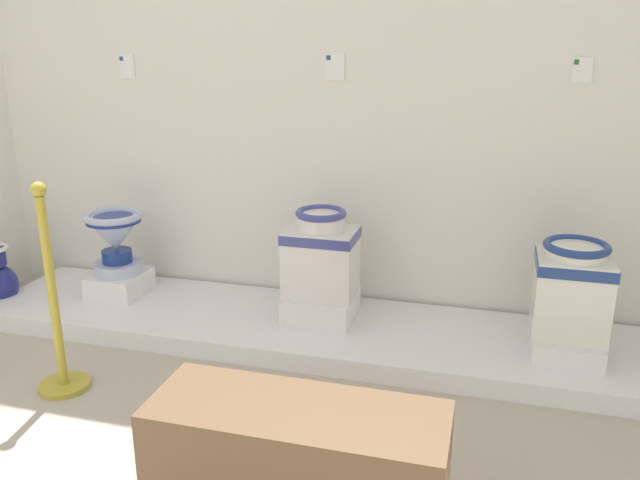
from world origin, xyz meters
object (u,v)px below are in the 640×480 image
at_px(antique_toilet_leftmost, 115,236).
at_px(antique_toilet_pale_glazed, 572,286).
at_px(plinth_block_pale_glazed, 565,342).
at_px(antique_toilet_tall_cobalt, 321,253).
at_px(info_placard_first, 127,66).
at_px(museum_bench, 297,462).
at_px(plinth_block_leftmost, 120,283).
at_px(plinth_block_tall_cobalt, 321,306).
at_px(info_placard_third, 582,70).
at_px(stanchion_post_near_left, 57,325).
at_px(info_placard_second, 335,66).

relative_size(antique_toilet_leftmost, antique_toilet_pale_glazed, 0.81).
bearing_deg(plinth_block_pale_glazed, antique_toilet_tall_cobalt, 176.77).
xyz_separation_m(info_placard_first, museum_bench, (1.52, -1.67, -1.16)).
relative_size(plinth_block_pale_glazed, museum_bench, 0.41).
relative_size(plinth_block_leftmost, plinth_block_pale_glazed, 0.80).
bearing_deg(antique_toilet_tall_cobalt, info_placard_first, 164.59).
distance_m(plinth_block_pale_glazed, info_placard_first, 2.77).
bearing_deg(plinth_block_leftmost, plinth_block_tall_cobalt, -0.76).
xyz_separation_m(plinth_block_leftmost, info_placard_third, (2.40, 0.33, 1.21)).
bearing_deg(plinth_block_pale_glazed, plinth_block_leftmost, 178.00).
xyz_separation_m(antique_toilet_leftmost, plinth_block_tall_cobalt, (1.21, -0.02, -0.28)).
bearing_deg(plinth_block_pale_glazed, stanchion_post_near_left, -160.60).
relative_size(antique_toilet_leftmost, stanchion_post_near_left, 0.38).
height_order(info_placard_second, museum_bench, info_placard_second).
bearing_deg(antique_toilet_pale_glazed, antique_toilet_tall_cobalt, 176.77).
distance_m(plinth_block_pale_glazed, stanchion_post_near_left, 2.33).
height_order(antique_toilet_pale_glazed, museum_bench, antique_toilet_pale_glazed).
height_order(antique_toilet_leftmost, museum_bench, antique_toilet_leftmost).
distance_m(antique_toilet_pale_glazed, museum_bench, 1.59).
height_order(antique_toilet_leftmost, plinth_block_tall_cobalt, antique_toilet_leftmost).
height_order(info_placard_first, info_placard_second, info_placard_second).
xyz_separation_m(antique_toilet_leftmost, info_placard_second, (1.19, 0.33, 0.93)).
bearing_deg(info_placard_first, plinth_block_tall_cobalt, -15.41).
bearing_deg(museum_bench, stanchion_post_near_left, 158.64).
relative_size(plinth_block_tall_cobalt, antique_toilet_pale_glazed, 0.80).
bearing_deg(antique_toilet_leftmost, info_placard_second, 15.32).
relative_size(plinth_block_pale_glazed, info_placard_third, 3.35).
height_order(info_placard_second, stanchion_post_near_left, info_placard_second).
distance_m(info_placard_first, stanchion_post_near_left, 1.60).
xyz_separation_m(antique_toilet_leftmost, museum_bench, (1.49, -1.35, -0.25)).
xyz_separation_m(antique_toilet_leftmost, stanchion_post_near_left, (0.23, -0.86, -0.14)).
height_order(antique_toilet_leftmost, plinth_block_pale_glazed, antique_toilet_leftmost).
bearing_deg(stanchion_post_near_left, antique_toilet_pale_glazed, 19.40).
bearing_deg(info_placard_second, antique_toilet_pale_glazed, -18.44).
xyz_separation_m(antique_toilet_pale_glazed, info_placard_third, (-0.02, 0.41, 0.94)).
xyz_separation_m(info_placard_third, stanchion_post_near_left, (-2.17, -1.18, -1.06)).
relative_size(antique_toilet_leftmost, antique_toilet_tall_cobalt, 0.79).
xyz_separation_m(plinth_block_leftmost, antique_toilet_pale_glazed, (2.42, -0.08, 0.27)).
xyz_separation_m(plinth_block_tall_cobalt, info_placard_first, (-1.24, 0.34, 1.20)).
distance_m(info_placard_third, stanchion_post_near_left, 2.69).
bearing_deg(info_placard_first, antique_toilet_pale_glazed, -9.50).
distance_m(antique_toilet_leftmost, antique_toilet_pale_glazed, 2.42).
height_order(plinth_block_leftmost, museum_bench, museum_bench).
height_order(info_placard_third, stanchion_post_near_left, info_placard_third).
relative_size(antique_toilet_tall_cobalt, info_placard_third, 3.84).
relative_size(info_placard_first, info_placard_second, 0.99).
bearing_deg(plinth_block_tall_cobalt, info_placard_third, 16.04).
height_order(plinth_block_pale_glazed, museum_bench, museum_bench).
relative_size(antique_toilet_leftmost, info_placard_second, 2.52).
bearing_deg(antique_toilet_leftmost, antique_toilet_pale_glazed, -2.00).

